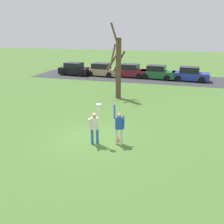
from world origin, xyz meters
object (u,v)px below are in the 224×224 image
object	(u,v)px
field_cone_orange	(118,139)
bare_tree_tall	(118,66)
parked_car_black	(75,69)
parked_car_tan	(102,70)
parked_car_maroon	(131,71)
parked_car_green	(157,73)
person_catcher	(94,126)
parked_car_blue	(190,74)
person_defender	(119,126)
frisbee_disc	(99,104)

from	to	relation	value
field_cone_orange	bare_tree_tall	bearing A→B (deg)	104.66
parked_car_black	bare_tree_tall	distance (m)	12.44
parked_car_tan	parked_car_maroon	bearing A→B (deg)	8.69
parked_car_black	bare_tree_tall	size ratio (longest dim) A/B	0.70
parked_car_green	bare_tree_tall	xyz separation A→B (m)	(-2.37, -9.53, 1.93)
person_catcher	parked_car_tan	bearing A→B (deg)	90.55
bare_tree_tall	parked_car_blue	bearing A→B (deg)	56.62
parked_car_black	person_defender	bearing A→B (deg)	-54.17
parked_car_tan	bare_tree_tall	distance (m)	10.77
parked_car_blue	bare_tree_tall	size ratio (longest dim) A/B	0.70
parked_car_green	field_cone_orange	xyz separation A→B (m)	(-0.27, -17.57, -0.57)
person_catcher	parked_car_black	xyz separation A→B (m)	(-9.24, 17.79, -0.25)
parked_car_black	parked_car_green	xyz separation A→B (m)	(10.55, 0.35, 0.00)
person_defender	parked_car_green	xyz separation A→B (m)	(0.16, 17.80, -0.25)
parked_car_black	bare_tree_tall	xyz separation A→B (m)	(8.17, -9.18, 1.93)
parked_car_maroon	bare_tree_tall	size ratio (longest dim) A/B	0.70
frisbee_disc	parked_car_blue	world-z (taller)	frisbee_disc
bare_tree_tall	parked_car_green	bearing A→B (deg)	76.01
parked_car_tan	field_cone_orange	size ratio (longest dim) A/B	13.26
parked_car_green	person_catcher	bearing A→B (deg)	-89.07
person_defender	parked_car_black	world-z (taller)	person_defender
frisbee_disc	parked_car_blue	xyz separation A→B (m)	(4.85, 17.86, -1.37)
bare_tree_tall	person_catcher	bearing A→B (deg)	-82.96
person_defender	field_cone_orange	size ratio (longest dim) A/B	6.38
frisbee_disc	parked_car_black	distance (m)	20.14
person_defender	person_catcher	bearing A→B (deg)	-0.00
bare_tree_tall	field_cone_orange	size ratio (longest dim) A/B	18.83
frisbee_disc	person_catcher	bearing A→B (deg)	-163.36
frisbee_disc	field_cone_orange	size ratio (longest dim) A/B	0.81
parked_car_black	parked_car_maroon	world-z (taller)	same
parked_car_maroon	parked_car_blue	size ratio (longest dim) A/B	1.00
person_catcher	parked_car_tan	world-z (taller)	person_catcher
parked_car_maroon	parked_car_green	bearing A→B (deg)	0.43
parked_car_tan	parked_car_maroon	xyz separation A→B (m)	(3.66, 0.23, 0.00)
person_defender	parked_car_black	xyz separation A→B (m)	(-10.39, 17.45, -0.25)
field_cone_orange	parked_car_green	bearing A→B (deg)	89.13
person_catcher	bare_tree_tall	xyz separation A→B (m)	(-1.06, 8.61, 1.68)
parked_car_blue	field_cone_orange	size ratio (longest dim) A/B	13.26
parked_car_black	parked_car_tan	world-z (taller)	same
parked_car_blue	parked_car_tan	bearing A→B (deg)	-176.28
person_defender	parked_car_tan	bearing A→B (deg)	-85.84
parked_car_tan	parked_car_green	bearing A→B (deg)	4.79
person_defender	parked_car_tan	world-z (taller)	person_defender
parked_car_blue	bare_tree_tall	bearing A→B (deg)	-118.32
person_defender	parked_car_maroon	xyz separation A→B (m)	(-3.12, 18.06, -0.25)
frisbee_disc	bare_tree_tall	xyz separation A→B (m)	(-1.28, 8.55, 0.57)
person_catcher	bare_tree_tall	size ratio (longest dim) A/B	0.35
person_defender	parked_car_blue	bearing A→B (deg)	-119.21
parked_car_black	field_cone_orange	world-z (taller)	parked_car_black
bare_tree_tall	parked_car_tan	bearing A→B (deg)	115.50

